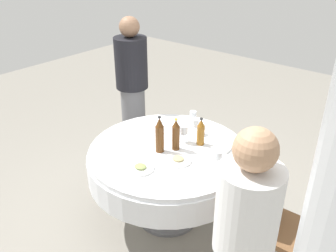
{
  "coord_description": "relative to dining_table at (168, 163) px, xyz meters",
  "views": [
    {
      "loc": [
        -1.67,
        2.01,
        2.33
      ],
      "look_at": [
        0.0,
        0.0,
        0.96
      ],
      "focal_mm": 38.54,
      "sensor_mm": 36.0,
      "label": 1
    }
  ],
  "objects": [
    {
      "name": "folded_napkin",
      "position": [
        -0.35,
        -0.3,
        0.16
      ],
      "size": [
        0.16,
        0.16,
        0.02
      ],
      "primitive_type": "cube",
      "rotation": [
        0.0,
        0.0,
        0.07
      ],
      "color": "white",
      "rests_on": "dining_table"
    },
    {
      "name": "bottle_amber_east",
      "position": [
        -0.17,
        -0.24,
        0.26
      ],
      "size": [
        0.07,
        0.07,
        0.25
      ],
      "color": "#8C5619",
      "rests_on": "dining_table"
    },
    {
      "name": "chair_south",
      "position": [
        -0.99,
        -0.03,
        -0.07
      ],
      "size": [
        0.41,
        0.41,
        0.87
      ],
      "rotation": [
        0.0,
        0.0,
        1.6
      ],
      "color": "brown",
      "rests_on": "ground_plane"
    },
    {
      "name": "wine_glass_far",
      "position": [
        -0.47,
        -0.03,
        0.25
      ],
      "size": [
        0.07,
        0.07,
        0.14
      ],
      "color": "white",
      "rests_on": "dining_table"
    },
    {
      "name": "plate_inner",
      "position": [
        -0.18,
        0.1,
        0.16
      ],
      "size": [
        0.22,
        0.22,
        0.04
      ],
      "color": "white",
      "rests_on": "dining_table"
    },
    {
      "name": "spoon_front",
      "position": [
        0.38,
        -0.32,
        0.15
      ],
      "size": [
        0.14,
        0.14,
        0.0
      ],
      "primitive_type": "cube",
      "rotation": [
        0.0,
        0.0,
        0.77
      ],
      "color": "silver",
      "rests_on": "dining_table"
    },
    {
      "name": "person_front",
      "position": [
        -1.06,
        0.63,
        0.22
      ],
      "size": [
        0.34,
        0.34,
        1.55
      ],
      "rotation": [
        0.0,
        0.0,
        1.04
      ],
      "color": "#4C3F33",
      "rests_on": "ground_plane"
    },
    {
      "name": "spoon_east",
      "position": [
        0.31,
        -0.02,
        0.15
      ],
      "size": [
        0.18,
        0.06,
        0.0
      ],
      "primitive_type": "cube",
      "rotation": [
        0.0,
        0.0,
        0.23
      ],
      "color": "silver",
      "rests_on": "dining_table"
    },
    {
      "name": "bottle_brown_left",
      "position": [
        0.03,
        0.07,
        0.3
      ],
      "size": [
        0.07,
        0.07,
        0.32
      ],
      "color": "#593314",
      "rests_on": "dining_table"
    },
    {
      "name": "dining_table",
      "position": [
        0.0,
        0.0,
        0.0
      ],
      "size": [
        1.38,
        1.38,
        0.74
      ],
      "color": "white",
      "rests_on": "ground_plane"
    },
    {
      "name": "person_left",
      "position": [
        0.93,
        -0.51,
        0.27
      ],
      "size": [
        0.34,
        0.34,
        1.65
      ],
      "rotation": [
        0.0,
        0.0,
        4.21
      ],
      "color": "slate",
      "rests_on": "ground_plane"
    },
    {
      "name": "wine_glass_right",
      "position": [
        0.08,
        -0.47,
        0.26
      ],
      "size": [
        0.06,
        0.06,
        0.16
      ],
      "color": "white",
      "rests_on": "dining_table"
    },
    {
      "name": "wine_glass_near",
      "position": [
        -0.03,
        -0.18,
        0.26
      ],
      "size": [
        0.07,
        0.07,
        0.16
      ],
      "color": "white",
      "rests_on": "dining_table"
    },
    {
      "name": "plate_rear",
      "position": [
        -0.03,
        0.37,
        0.16
      ],
      "size": [
        0.21,
        0.21,
        0.04
      ],
      "color": "white",
      "rests_on": "dining_table"
    },
    {
      "name": "ground_plane",
      "position": [
        0.0,
        0.0,
        -0.59
      ],
      "size": [
        10.0,
        10.0,
        0.0
      ],
      "primitive_type": "plane",
      "color": "gray"
    },
    {
      "name": "bottle_brown_front",
      "position": [
        -0.05,
        -0.04,
        0.28
      ],
      "size": [
        0.06,
        0.06,
        0.29
      ],
      "color": "#593314",
      "rests_on": "dining_table"
    },
    {
      "name": "fork_far",
      "position": [
        0.17,
        0.22,
        0.15
      ],
      "size": [
        0.06,
        0.18,
        0.0
      ],
      "primitive_type": "cube",
      "rotation": [
        0.0,
        0.0,
        1.83
      ],
      "color": "silver",
      "rests_on": "dining_table"
    },
    {
      "name": "wine_glass_south",
      "position": [
        -0.01,
        -0.37,
        0.25
      ],
      "size": [
        0.07,
        0.07,
        0.14
      ],
      "color": "white",
      "rests_on": "dining_table"
    }
  ]
}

